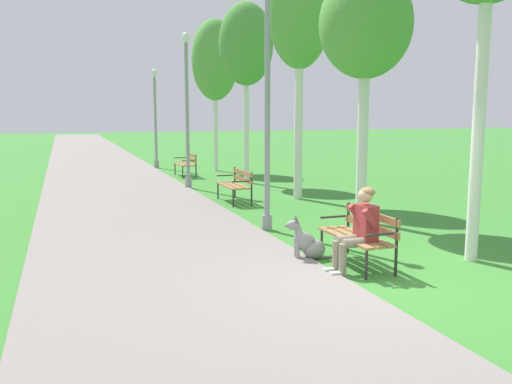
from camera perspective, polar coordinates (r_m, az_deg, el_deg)
The scene contains 14 objects.
ground_plane at distance 7.68m, azimuth 12.06°, elevation -9.32°, with size 120.00×120.00×0.00m, color #3D8433.
paved_path at distance 30.33m, azimuth -16.84°, elevation 3.66°, with size 4.24×60.00×0.04m, color gray.
park_bench_near at distance 8.38m, azimuth 10.90°, elevation -4.17°, with size 0.55×1.50×0.85m.
park_bench_mid at distance 14.02m, azimuth -2.10°, elevation 0.98°, with size 0.55×1.50×0.85m.
park_bench_far at distance 19.96m, azimuth -7.31°, elevation 3.12°, with size 0.55×1.50×0.85m.
person_seated_on_near_bench at distance 7.98m, azimuth 10.82°, elevation -3.58°, with size 0.74×0.49×1.25m.
dog_grey at distance 8.65m, azimuth 5.47°, elevation -5.39°, with size 0.83×0.36×0.71m.
lamp_post_near at distance 10.54m, azimuth 1.20°, elevation 9.08°, with size 0.24×0.24×4.73m.
lamp_post_mid at distance 16.70m, azimuth -7.27°, elevation 8.64°, with size 0.24×0.24×4.67m.
lamp_post_far at distance 23.13m, azimuth -10.55°, elevation 7.72°, with size 0.24×0.24×4.08m.
birch_tree_second at distance 11.75m, azimuth 11.47°, elevation 16.70°, with size 1.92×1.86×5.20m.
birch_tree_third at distance 14.78m, azimuth 4.63°, elevation 18.37°, with size 1.71×1.49×6.49m.
birch_tree_fourth at distance 18.06m, azimuth -1.05°, elevation 15.21°, with size 1.78×1.57×5.83m.
birch_tree_fifth at distance 21.76m, azimuth -4.34°, elevation 13.66°, with size 1.84×1.69×5.92m.
Camera 1 is at (-3.90, -6.21, 2.31)m, focal length 38.01 mm.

